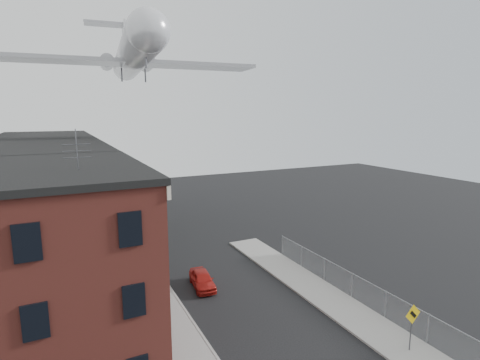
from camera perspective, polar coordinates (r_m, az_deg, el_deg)
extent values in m
cube|color=gray|center=(39.93, -17.37, -9.03)|extent=(3.00, 62.00, 0.12)
cube|color=gray|center=(28.43, 12.85, -16.85)|extent=(3.00, 26.00, 0.12)
cube|color=gray|center=(40.15, -15.31, -8.80)|extent=(0.15, 62.00, 0.14)
cube|color=gray|center=(27.62, 10.40, -17.58)|extent=(0.15, 26.00, 0.14)
cube|color=#3B1B12|center=(21.93, -28.05, -12.04)|extent=(10.00, 12.00, 10.00)
cube|color=black|center=(20.66, -29.23, 1.37)|extent=(10.30, 12.30, 0.30)
cube|color=beige|center=(21.06, -15.23, 1.21)|extent=(0.16, 12.20, 0.60)
cylinder|color=#515156|center=(18.55, -23.60, 4.08)|extent=(0.04, 0.04, 2.00)
cube|color=slate|center=(30.98, -27.61, -5.71)|extent=(10.00, 7.00, 10.00)
cube|color=black|center=(30.10, -28.41, 3.79)|extent=(10.25, 7.00, 0.30)
cube|color=gray|center=(32.72, -16.35, -12.37)|extent=(1.80, 6.40, 0.25)
cube|color=beige|center=(31.96, -16.55, -8.71)|extent=(1.90, 6.50, 0.15)
cube|color=slate|center=(37.79, -27.43, -3.01)|extent=(10.00, 7.00, 10.00)
cube|color=black|center=(37.07, -28.07, 4.78)|extent=(10.25, 7.00, 0.30)
cube|color=gray|center=(39.23, -18.17, -8.66)|extent=(1.80, 6.40, 0.25)
cube|color=beige|center=(38.60, -18.35, -5.56)|extent=(1.90, 6.50, 0.15)
cube|color=slate|center=(44.66, -27.30, -1.13)|extent=(10.00, 7.00, 10.00)
cube|color=black|center=(44.05, -27.84, 5.45)|extent=(10.25, 7.00, 0.30)
cube|color=gray|center=(45.88, -19.44, -6.01)|extent=(1.80, 6.40, 0.25)
cube|color=beige|center=(45.34, -19.60, -3.34)|extent=(1.90, 6.50, 0.15)
cube|color=slate|center=(51.57, -27.21, 0.24)|extent=(10.00, 7.00, 10.00)
cube|color=black|center=(51.04, -27.67, 5.95)|extent=(10.25, 7.00, 0.30)
cube|color=gray|center=(52.63, -20.38, -4.04)|extent=(1.80, 6.40, 0.25)
cube|color=beige|center=(52.16, -20.53, -1.69)|extent=(1.90, 6.50, 0.15)
cube|color=slate|center=(58.49, -27.13, 1.29)|extent=(10.00, 7.00, 10.00)
cube|color=black|center=(58.03, -27.54, 6.32)|extent=(10.25, 7.00, 0.30)
cube|color=gray|center=(59.43, -21.11, -2.51)|extent=(1.80, 6.40, 0.25)
cube|color=beige|center=(59.02, -21.24, -0.43)|extent=(1.90, 6.50, 0.15)
cylinder|color=gray|center=(24.79, 26.72, -19.68)|extent=(0.06, 0.06, 1.90)
cylinder|color=gray|center=(26.42, 21.31, -17.34)|extent=(0.06, 0.06, 1.90)
cylinder|color=gray|center=(28.28, 16.69, -15.18)|extent=(0.06, 0.06, 1.90)
cylinder|color=gray|center=(30.33, 12.74, -13.22)|extent=(0.06, 0.06, 1.90)
cylinder|color=gray|center=(32.52, 9.37, -11.46)|extent=(0.06, 0.06, 1.90)
cylinder|color=gray|center=(34.83, 6.46, -9.91)|extent=(0.06, 0.06, 1.90)
cube|color=gray|center=(27.92, 16.79, -13.51)|extent=(0.04, 18.00, 0.04)
cube|color=gray|center=(28.28, 16.69, -15.18)|extent=(0.02, 18.00, 1.80)
cylinder|color=#515156|center=(23.63, 24.60, -20.08)|extent=(0.07, 0.07, 2.60)
cube|color=yellow|center=(23.16, 24.86, -18.07)|extent=(1.10, 0.03, 1.10)
cube|color=black|center=(23.15, 24.90, -18.09)|extent=(0.52, 0.02, 0.52)
cylinder|color=black|center=(32.96, -16.29, -4.95)|extent=(0.26, 0.26, 9.00)
cube|color=black|center=(32.21, -16.62, 1.60)|extent=(1.80, 0.12, 0.12)
cylinder|color=black|center=(32.07, -17.87, 1.86)|extent=(0.08, 0.08, 0.25)
cylinder|color=black|center=(32.30, -15.42, 2.04)|extent=(0.08, 0.08, 0.25)
cylinder|color=black|center=(43.40, -18.16, -5.96)|extent=(0.24, 0.24, 2.40)
sphere|color=#1A3F11|center=(42.82, -18.34, -2.87)|extent=(3.20, 3.20, 3.20)
sphere|color=#1A3F11|center=(42.72, -17.58, -3.63)|extent=(2.24, 2.24, 2.24)
imported|color=#AC1C16|center=(29.00, -5.77, -14.84)|extent=(1.87, 3.79, 1.24)
imported|color=black|center=(40.72, -14.92, -7.67)|extent=(1.65, 3.98, 1.28)
imported|color=gray|center=(47.77, -16.71, -5.09)|extent=(2.06, 4.69, 1.34)
cylinder|color=silver|center=(42.89, -15.91, 17.87)|extent=(5.76, 24.99, 3.30)
sphere|color=silver|center=(30.74, -13.81, 21.23)|extent=(3.30, 3.30, 3.30)
cone|color=silver|center=(55.14, -17.04, 16.00)|extent=(3.60, 3.41, 3.30)
cube|color=#939399|center=(41.22, -15.65, 16.77)|extent=(25.09, 6.79, 0.36)
cylinder|color=#939399|center=(51.46, -19.65, 16.55)|extent=(2.06, 4.27, 1.65)
cylinder|color=#939399|center=(51.83, -13.93, 16.77)|extent=(2.06, 4.27, 1.65)
cube|color=silver|center=(55.02, -17.17, 19.05)|extent=(0.65, 3.93, 5.78)
cube|color=#939399|center=(56.53, -17.39, 21.56)|extent=(10.03, 3.65, 0.26)
cylinder|color=#515156|center=(32.46, -14.13, 17.27)|extent=(0.17, 0.17, 1.24)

